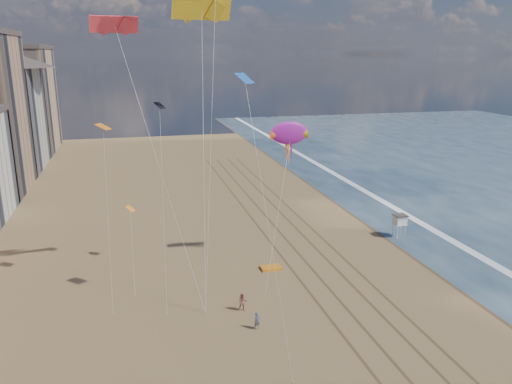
# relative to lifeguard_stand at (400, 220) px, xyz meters

# --- Properties ---
(wet_sand) EXTENTS (260.00, 260.00, 0.00)m
(wet_sand) POSITION_rel_lifeguard_stand_xyz_m (2.18, 8.56, -2.49)
(wet_sand) COLOR #42301E
(wet_sand) RESTS_ON ground
(foam) EXTENTS (260.00, 260.00, 0.00)m
(foam) POSITION_rel_lifeguard_stand_xyz_m (6.38, 8.56, -2.49)
(foam) COLOR white
(foam) RESTS_ON ground
(tracks) EXTENTS (7.68, 120.00, 0.01)m
(tracks) POSITION_rel_lifeguard_stand_xyz_m (-14.27, -1.44, -2.48)
(tracks) COLOR brown
(tracks) RESTS_ON ground
(lifeguard_stand) EXTENTS (1.79, 1.79, 3.23)m
(lifeguard_stand) POSITION_rel_lifeguard_stand_xyz_m (0.00, 0.00, 0.00)
(lifeguard_stand) COLOR white
(lifeguard_stand) RESTS_ON ground
(grounded_kite) EXTENTS (2.41, 1.55, 0.27)m
(grounded_kite) POSITION_rel_lifeguard_stand_xyz_m (-20.37, -6.01, -2.36)
(grounded_kite) COLOR orange
(grounded_kite) RESTS_ON ground
(show_kite) EXTENTS (4.92, 5.00, 18.85)m
(show_kite) POSITION_rel_lifeguard_stand_xyz_m (-17.59, -3.59, 13.33)
(show_kite) COLOR #A2189C
(show_kite) RESTS_ON ground
(kite_flyer_a) EXTENTS (0.74, 0.62, 1.72)m
(kite_flyer_a) POSITION_rel_lifeguard_stand_xyz_m (-25.32, -18.66, -1.63)
(kite_flyer_a) COLOR #4F5065
(kite_flyer_a) RESTS_ON ground
(kite_flyer_b) EXTENTS (1.01, 0.83, 1.90)m
(kite_flyer_b) POSITION_rel_lifeguard_stand_xyz_m (-25.86, -15.01, -1.54)
(kite_flyer_b) COLOR #9C5C4F
(kite_flyer_b) RESTS_ON ground
(small_kites) EXTENTS (14.68, 17.84, 16.78)m
(small_kites) POSITION_rel_lifeguard_stand_xyz_m (-32.30, -7.34, 15.44)
(small_kites) COLOR black
(small_kites) RESTS_ON ground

